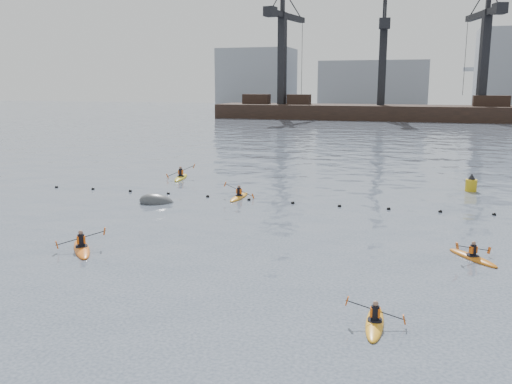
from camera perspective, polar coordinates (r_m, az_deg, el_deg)
ground at (r=15.78m, az=-19.73°, el=-17.93°), size 400.00×400.00×0.00m
float_line at (r=35.43m, az=1.62°, el=-0.94°), size 33.24×0.73×0.24m
barge_pier at (r=121.33m, az=12.85°, el=8.34°), size 72.00×19.30×29.50m
skyline at (r=161.29m, az=14.94°, el=11.52°), size 141.00×28.00×22.00m
kayaker_1 at (r=18.15m, az=12.40°, el=-13.20°), size 1.92×2.84×0.96m
kayaker_2 at (r=26.43m, az=-17.88°, el=-5.60°), size 2.60×3.01×1.09m
kayaker_3 at (r=36.52m, az=-1.80°, el=-0.47°), size 2.15×3.12×1.16m
kayaker_4 at (r=25.74m, az=21.85°, el=-6.36°), size 2.22×2.59×0.96m
kayaker_5 at (r=44.51m, az=-7.92°, el=1.57°), size 2.40×3.56×1.34m
mooring_buoy at (r=35.60m, az=-10.37°, el=-1.12°), size 2.80×2.23×1.59m
nav_buoy at (r=41.64m, az=21.70°, el=0.67°), size 0.80×0.80×1.45m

